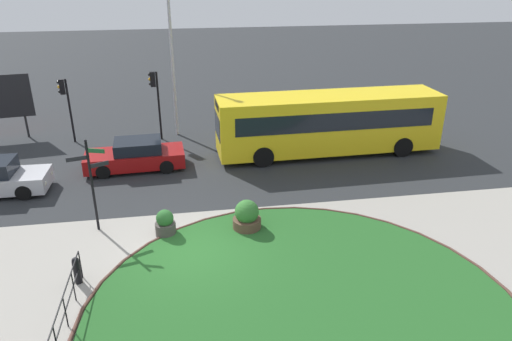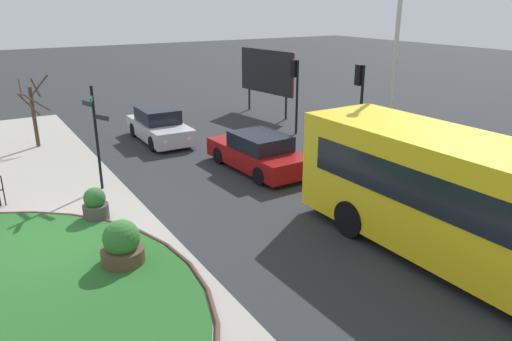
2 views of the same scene
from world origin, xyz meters
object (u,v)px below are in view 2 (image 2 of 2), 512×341
Objects in this scene: street_tree_bare at (34,110)px; bus_yellow at (509,218)px; signpost_directional at (96,130)px; traffic_light_far at (295,80)px; car_near_lane at (159,126)px; car_far_lane at (258,153)px; planter_kerbside at (122,246)px; billboard_left at (267,73)px; planter_near_signpost at (95,206)px; lamppost_tall at (396,48)px; traffic_light_near at (360,91)px.

bus_yellow is at bearing 22.62° from street_tree_bare.
signpost_directional is 1.13× the size of street_tree_bare.
signpost_directional reaches higher than traffic_light_far.
car_near_lane is 1.27× the size of traffic_light_far.
street_tree_bare is (-7.47, -6.55, 0.96)m from car_far_lane.
bus_yellow reaches higher than planter_kerbside.
car_near_lane reaches higher than car_far_lane.
car_near_lane is 1.02× the size of billboard_left.
billboard_left is at bearing 107.55° from car_near_lane.
billboard_left reaches higher than signpost_directional.
car_far_lane is 6.45m from planter_near_signpost.
car_far_lane is at bearing -41.99° from billboard_left.
billboard_left is 11.90m from street_tree_bare.
planter_near_signpost is (-8.01, -6.78, -1.17)m from bus_yellow.
street_tree_bare is (-6.47, -1.03, -0.41)m from signpost_directional.
planter_kerbside is at bearing -1.72° from planter_near_signpost.
car_near_lane is at bearing -81.04° from billboard_left.
lamppost_tall is at bearing -11.82° from billboard_left.
signpost_directional reaches higher than planter_kerbside.
planter_near_signpost is (5.09, -10.56, -2.07)m from traffic_light_far.
planter_kerbside is at bearing 0.82° from street_tree_bare.
lamppost_tall is (1.94, 4.61, 3.73)m from car_far_lane.
planter_kerbside is (3.36, -10.34, -2.21)m from traffic_light_near.
traffic_light_near is at bearing 41.50° from car_near_lane.
traffic_light_far reaches higher than car_far_lane.
lamppost_tall is at bearing -115.58° from car_far_lane.
lamppost_tall is at bearing 40.61° from car_near_lane.
signpost_directional reaches higher than planter_near_signpost.
traffic_light_near is at bearing 51.33° from street_tree_bare.
planter_kerbside is at bearing -24.08° from car_near_lane.
car_far_lane is 6.25m from lamppost_tall.
street_tree_bare is at bearing -178.34° from planter_near_signpost.
planter_near_signpost is at bearing -17.87° from signpost_directional.
lamppost_tall is 9.98m from billboard_left.
lamppost_tall is 14.86m from street_tree_bare.
lamppost_tall is 8.25× the size of planter_near_signpost.
car_far_lane is at bearing 76.87° from traffic_light_near.
billboard_left is at bearing 91.57° from street_tree_bare.
car_far_lane is at bearing 1.69° from bus_yellow.
traffic_light_near reaches higher than billboard_left.
traffic_light_far is at bearing 126.88° from planter_kerbside.
traffic_light_far is 3.46× the size of planter_near_signpost.
lamppost_tall is 11.61m from planter_near_signpost.
street_tree_bare is (-11.76, -0.17, 1.10)m from planter_kerbside.
bus_yellow is 3.24× the size of traffic_light_far.
billboard_left is at bearing -37.07° from car_far_lane.
planter_near_signpost is at bearing 92.79° from traffic_light_near.
car_far_lane is 4.57m from traffic_light_near.
traffic_light_far is at bearing 72.43° from car_near_lane.
traffic_light_near is 8.85m from billboard_left.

